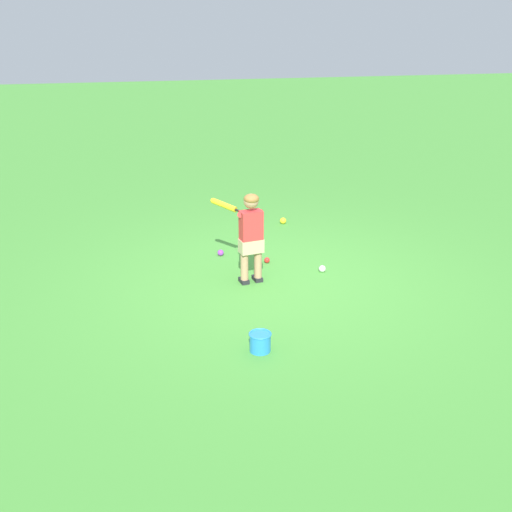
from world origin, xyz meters
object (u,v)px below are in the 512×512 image
object	(u,v)px
play_ball_midfield	(267,260)
child_batter	(249,229)
play_ball_far_left	(221,253)
play_ball_behind_batter	(283,221)
play_ball_center_lawn	(322,269)
toy_bucket	(260,342)

from	to	relation	value
play_ball_midfield	child_batter	bearing A→B (deg)	58.86
play_ball_far_left	play_ball_midfield	world-z (taller)	play_ball_far_left
play_ball_behind_batter	play_ball_center_lawn	xyz separation A→B (m)	(-0.07, 1.85, -0.01)
play_ball_center_lawn	toy_bucket	bearing A→B (deg)	57.19
child_batter	play_ball_behind_batter	world-z (taller)	child_batter
toy_bucket	play_ball_center_lawn	bearing A→B (deg)	-122.81
play_ball_far_left	play_ball_center_lawn	bearing A→B (deg)	146.48
play_ball_midfield	play_ball_center_lawn	size ratio (longest dim) A/B	0.87
play_ball_far_left	toy_bucket	distance (m)	2.48
play_ball_midfield	play_ball_behind_batter	distance (m)	1.53
play_ball_midfield	toy_bucket	bearing A→B (deg)	76.72
play_ball_midfield	play_ball_behind_batter	xyz separation A→B (m)	(-0.54, -1.44, 0.01)
play_ball_midfield	toy_bucket	xyz separation A→B (m)	(0.50, 2.13, 0.06)
play_ball_midfield	play_ball_far_left	bearing A→B (deg)	-32.83
play_ball_behind_batter	toy_bucket	xyz separation A→B (m)	(1.04, 3.56, 0.05)
child_batter	toy_bucket	xyz separation A→B (m)	(0.19, 1.61, -0.55)
play_ball_center_lawn	child_batter	bearing A→B (deg)	6.92
play_ball_midfield	toy_bucket	world-z (taller)	toy_bucket
play_ball_far_left	play_ball_midfield	distance (m)	0.64
child_batter	toy_bucket	distance (m)	1.71
play_ball_behind_batter	play_ball_center_lawn	distance (m)	1.85
play_ball_center_lawn	toy_bucket	size ratio (longest dim) A/B	0.39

